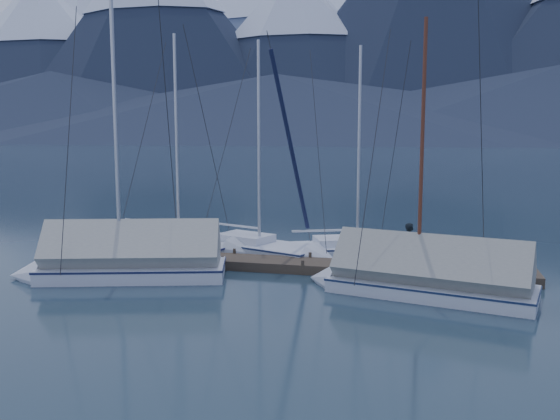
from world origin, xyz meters
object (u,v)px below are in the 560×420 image
object	(u,v)px
sailboat_open_right	(369,250)
sailboat_covered_far	(116,264)
person	(410,245)
sailboat_open_left	(189,247)
sailboat_covered_near	(413,279)
sailboat_open_mid	(269,251)

from	to	relation	value
sailboat_open_right	sailboat_covered_far	size ratio (longest dim) A/B	0.89
sailboat_covered_far	person	xyz separation A→B (m)	(9.87, 2.67, 0.61)
person	sailboat_open_left	bearing A→B (deg)	81.73
sailboat_covered_near	person	bearing A→B (deg)	94.30
sailboat_open_left	person	distance (m)	9.59
sailboat_open_mid	person	world-z (taller)	sailboat_open_mid
sailboat_open_left	sailboat_open_mid	size ratio (longest dim) A/B	1.04
sailboat_open_mid	sailboat_covered_near	xyz separation A→B (m)	(5.85, -4.48, 0.30)
person	sailboat_covered_near	bearing A→B (deg)	-169.66
sailboat_covered_far	sailboat_open_mid	bearing A→B (deg)	49.53
sailboat_open_left	sailboat_open_mid	xyz separation A→B (m)	(3.57, -0.12, -0.01)
sailboat_open_left	sailboat_covered_near	xyz separation A→B (m)	(9.41, -4.60, 0.29)
person	sailboat_covered_far	bearing A→B (deg)	111.20
sailboat_open_left	sailboat_open_mid	bearing A→B (deg)	-1.99
sailboat_open_right	person	distance (m)	3.96
sailboat_open_right	sailboat_covered_near	xyz separation A→B (m)	(1.90, -5.67, 0.30)
sailboat_open_left	sailboat_open_right	size ratio (longest dim) A/B	1.07
sailboat_open_mid	sailboat_open_right	bearing A→B (deg)	16.90
sailboat_open_right	person	size ratio (longest dim) A/B	5.97
sailboat_open_mid	sailboat_covered_far	xyz separation A→B (m)	(-4.19, -4.91, 0.34)
sailboat_open_mid	sailboat_open_right	world-z (taller)	sailboat_open_mid
sailboat_open_right	person	xyz separation A→B (m)	(1.73, -3.43, 0.95)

